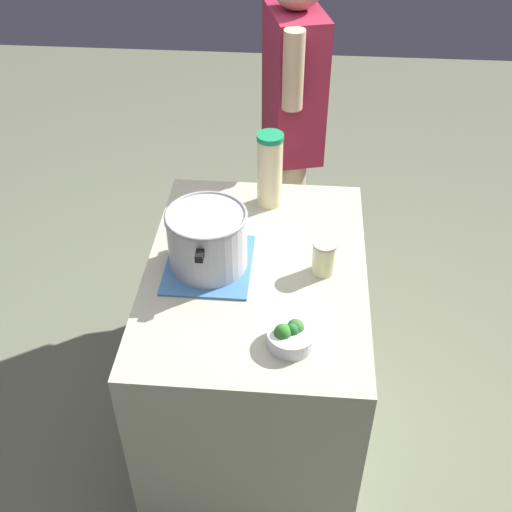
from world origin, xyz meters
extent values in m
plane|color=#6C7159|center=(0.00, 0.00, 0.00)|extent=(8.00, 8.00, 0.00)
cube|color=#AFB295|center=(0.00, 0.00, 0.44)|extent=(1.02, 0.73, 0.88)
cube|color=teal|center=(0.00, 0.16, 0.89)|extent=(0.32, 0.28, 0.01)
cylinder|color=#B7B7BC|center=(0.00, 0.16, 0.99)|extent=(0.25, 0.25, 0.20)
torus|color=#99999E|center=(0.00, 0.16, 1.09)|extent=(0.26, 0.26, 0.01)
cube|color=black|center=(-0.15, 0.16, 1.04)|extent=(0.04, 0.02, 0.02)
cube|color=black|center=(0.14, 0.16, 1.04)|extent=(0.04, 0.02, 0.02)
cylinder|color=beige|center=(0.38, -0.02, 1.02)|extent=(0.09, 0.09, 0.27)
cylinder|color=#188750|center=(0.38, -0.02, 1.16)|extent=(0.10, 0.10, 0.02)
ellipsoid|color=yellow|center=(0.39, -0.02, 1.07)|extent=(0.04, 0.04, 0.01)
cylinder|color=beige|center=(0.00, -0.22, 0.94)|extent=(0.08, 0.08, 0.11)
cylinder|color=#B2AD99|center=(0.00, -0.22, 1.00)|extent=(0.08, 0.08, 0.01)
cylinder|color=silver|center=(-0.33, -0.13, 0.91)|extent=(0.14, 0.14, 0.05)
ellipsoid|color=#327928|center=(-0.33, -0.10, 0.93)|extent=(0.05, 0.05, 0.06)
ellipsoid|color=#367132|center=(-0.31, -0.14, 0.93)|extent=(0.05, 0.05, 0.06)
ellipsoid|color=#26762F|center=(-0.32, -0.13, 0.93)|extent=(0.04, 0.04, 0.05)
cylinder|color=silver|center=(0.26, 0.24, 0.91)|extent=(0.12, 0.12, 0.05)
ellipsoid|color=#3B6C31|center=(0.25, 0.24, 0.93)|extent=(0.04, 0.04, 0.05)
ellipsoid|color=#397E2B|center=(0.26, 0.24, 0.93)|extent=(0.04, 0.04, 0.04)
cylinder|color=tan|center=(0.77, -0.08, 0.42)|extent=(0.14, 0.14, 0.83)
cylinder|color=tan|center=(0.97, -0.08, 0.42)|extent=(0.14, 0.14, 0.83)
cube|color=maroon|center=(0.87, -0.08, 1.13)|extent=(0.38, 0.28, 0.60)
cylinder|color=tan|center=(0.66, -0.08, 1.28)|extent=(0.08, 0.08, 0.30)
cylinder|color=tan|center=(1.08, -0.08, 1.28)|extent=(0.08, 0.08, 0.30)
camera|label=1|loc=(-1.58, -0.13, 2.25)|focal=44.63mm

